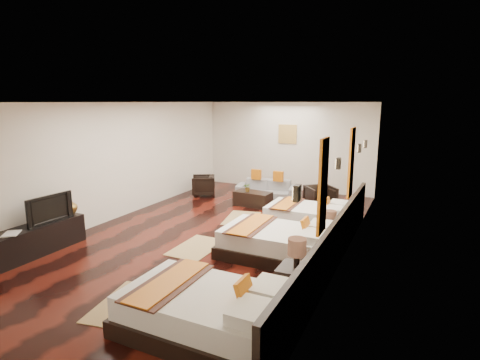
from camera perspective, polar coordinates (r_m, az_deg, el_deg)
The scene contains 30 objects.
floor at distance 8.33m, azimuth -3.69°, elevation -8.02°, with size 5.50×9.50×0.01m, color black.
ceiling at distance 7.84m, azimuth -3.96°, elevation 11.62°, with size 5.50×9.50×0.01m, color white.
back_wall at distance 12.28m, azimuth 7.16°, elevation 5.04°, with size 5.50×0.01×2.80m, color silver.
left_wall at distance 9.60m, azimuth -18.29°, elevation 2.69°, with size 0.01×9.50×2.80m, color silver.
right_wall at distance 7.05m, azimuth 16.04°, elevation -0.28°, with size 0.01×9.50×2.80m, color silver.
headboard_panel at distance 6.57m, azimuth 14.00°, elevation -9.70°, with size 0.08×6.60×0.90m, color black.
bed_near at distance 4.93m, azimuth -4.64°, elevation -19.18°, with size 2.14×1.35×0.82m.
bed_mid at distance 7.06m, azimuth 6.12°, elevation -9.36°, with size 2.12×1.33×0.81m.
bed_far at distance 8.83m, azimuth 10.35°, elevation -5.34°, with size 1.89×1.19×0.72m.
nightstand_a at distance 5.56m, azimuth 8.44°, elevation -14.80°, with size 0.49×0.49×0.97m.
nightstand_b at distance 7.51m, azimuth 13.38°, elevation -8.31°, with size 0.40×0.40×0.79m.
jute_mat_near at distance 5.86m, azimuth -16.64°, elevation -17.41°, with size 0.75×1.20×0.01m, color #9A7E4E.
jute_mat_mid at distance 7.59m, azimuth -6.53°, elevation -10.04°, with size 0.75×1.20×0.01m, color #9A7E4E.
jute_mat_far at distance 9.32m, azimuth 0.27°, elevation -5.79°, with size 0.75×1.20×0.01m, color #9A7E4E.
tv_console at distance 8.16m, azimuth -28.20°, elevation -7.84°, with size 0.50×1.80×0.55m, color black.
tv at distance 8.09m, azimuth -27.08°, elevation -3.83°, with size 0.94×0.12×0.54m, color black.
book at distance 7.75m, azimuth -32.07°, elevation -6.97°, with size 0.25×0.33×0.03m, color black.
figurine at distance 8.45m, azimuth -24.53°, elevation -3.55°, with size 0.36×0.36×0.38m, color brown.
sofa at distance 11.30m, azimuth 4.08°, elevation -1.34°, with size 1.79×0.70×0.52m, color slate.
armchair_left at distance 11.56m, azimuth -5.54°, elevation -0.83°, with size 0.66×0.68×0.62m, color black.
armchair_right at distance 10.21m, azimuth 12.01°, elevation -2.64°, with size 0.69×0.71×0.64m, color black.
coffee_table at distance 10.37m, azimuth 1.94°, elevation -2.85°, with size 1.00×0.50×0.40m, color black.
table_plant at distance 10.32m, azimuth 1.19°, elevation -1.10°, with size 0.22×0.19×0.24m, color #26531B.
orange_panel_a at distance 5.17m, azimuth 12.39°, elevation -0.96°, with size 0.04×0.40×1.30m, color #D86014.
orange_panel_b at distance 7.30m, azimuth 16.42°, elevation 2.49°, with size 0.04×0.40×1.30m, color #D86014.
sconce_near at distance 4.11m, azimuth 8.55°, elevation -1.95°, with size 0.07×0.12×0.18m.
sconce_mid at distance 6.21m, azimuth 14.59°, elevation 2.44°, with size 0.07×0.12×0.18m.
sconce_far at distance 8.36m, azimuth 17.56°, elevation 4.58°, with size 0.07×0.12×0.18m.
sconce_lounge at distance 9.25m, azimuth 18.38°, elevation 5.17°, with size 0.07×0.12×0.18m.
gold_artwork at distance 12.22m, azimuth 7.17°, elevation 6.90°, with size 0.60×0.04×0.60m, color #AD873F.
Camera 1 is at (3.86, -6.82, 2.81)m, focal length 28.30 mm.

